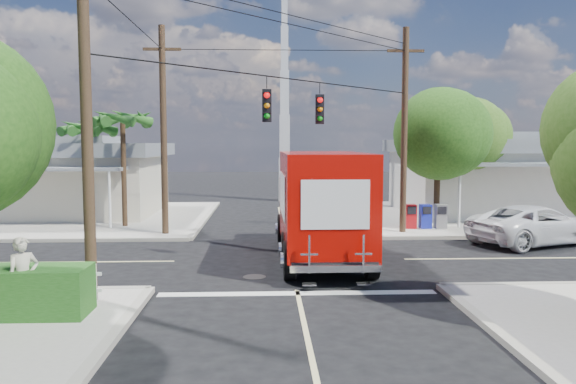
{
  "coord_description": "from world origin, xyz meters",
  "views": [
    {
      "loc": [
        -0.87,
        -19.11,
        4.05
      ],
      "look_at": [
        0.0,
        2.0,
        2.2
      ],
      "focal_mm": 35.0,
      "sensor_mm": 36.0,
      "label": 1
    }
  ],
  "objects": [
    {
      "name": "ground",
      "position": [
        0.0,
        0.0,
        0.0
      ],
      "size": [
        120.0,
        120.0,
        0.0
      ],
      "primitive_type": "plane",
      "color": "black",
      "rests_on": "ground"
    },
    {
      "name": "utility_poles",
      "position": [
        -1.58,
        1.6,
        4.67
      ],
      "size": [
        12.0,
        10.68,
        9.0
      ],
      "color": "#473321",
      "rests_on": "ground"
    },
    {
      "name": "palm_nw_back",
      "position": [
        -9.5,
        9.0,
        4.67
      ],
      "size": [
        3.01,
        3.08,
        5.19
      ],
      "color": "#422D1C",
      "rests_on": "sidewalk_nw"
    },
    {
      "name": "pedestrian",
      "position": [
        -6.24,
        -6.64,
        1.06
      ],
      "size": [
        0.8,
        0.77,
        1.84
      ],
      "primitive_type": "imported",
      "rotation": [
        0.0,
        0.0,
        0.68
      ],
      "color": "#BCB5A0",
      "rests_on": "sidewalk_sw"
    },
    {
      "name": "radio_tower",
      "position": [
        0.5,
        20.0,
        5.64
      ],
      "size": [
        0.8,
        0.8,
        17.0
      ],
      "color": "silver",
      "rests_on": "ground"
    },
    {
      "name": "building_nw",
      "position": [
        -12.0,
        12.46,
        2.22
      ],
      "size": [
        10.8,
        10.2,
        4.3
      ],
      "color": "beige",
      "rests_on": "sidewalk_nw"
    },
    {
      "name": "palm_nw_front",
      "position": [
        -7.5,
        7.5,
        5.04
      ],
      "size": [
        3.01,
        3.08,
        5.59
      ],
      "color": "#422D1C",
      "rests_on": "sidewalk_nw"
    },
    {
      "name": "tree_ne_front",
      "position": [
        7.21,
        6.76,
        4.77
      ],
      "size": [
        4.21,
        4.14,
        6.66
      ],
      "color": "#422D1C",
      "rests_on": "sidewalk_ne"
    },
    {
      "name": "tree_ne_back",
      "position": [
        9.81,
        8.96,
        4.19
      ],
      "size": [
        3.77,
        3.66,
        5.82
      ],
      "color": "#422D1C",
      "rests_on": "sidewalk_ne"
    },
    {
      "name": "sidewalk_nw",
      "position": [
        -10.88,
        10.88,
        0.07
      ],
      "size": [
        14.12,
        14.12,
        0.14
      ],
      "color": "#ACA69B",
      "rests_on": "ground"
    },
    {
      "name": "sidewalk_ne",
      "position": [
        10.88,
        10.88,
        0.07
      ],
      "size": [
        14.12,
        14.12,
        0.14
      ],
      "color": "#ACA69B",
      "rests_on": "ground"
    },
    {
      "name": "delivery_truck",
      "position": [
        1.06,
        0.17,
        1.9
      ],
      "size": [
        2.84,
        8.67,
        3.73
      ],
      "color": "black",
      "rests_on": "ground"
    },
    {
      "name": "parked_car",
      "position": [
        9.97,
        2.69,
        0.78
      ],
      "size": [
        6.19,
        4.45,
        1.56
      ],
      "primitive_type": "imported",
      "rotation": [
        0.0,
        0.0,
        1.94
      ],
      "color": "silver",
      "rests_on": "ground"
    },
    {
      "name": "vending_boxes",
      "position": [
        6.5,
        6.2,
        0.69
      ],
      "size": [
        1.9,
        0.5,
        1.1
      ],
      "color": "#A90F14",
      "rests_on": "sidewalk_ne"
    },
    {
      "name": "road_markings",
      "position": [
        0.0,
        -1.47,
        0.01
      ],
      "size": [
        32.0,
        32.0,
        0.01
      ],
      "color": "beige",
      "rests_on": "ground"
    },
    {
      "name": "building_ne",
      "position": [
        12.5,
        11.97,
        2.32
      ],
      "size": [
        11.8,
        10.2,
        4.5
      ],
      "color": "silver",
      "rests_on": "sidewalk_ne"
    }
  ]
}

